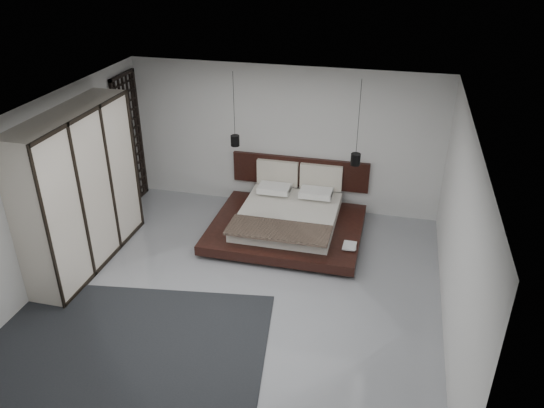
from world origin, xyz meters
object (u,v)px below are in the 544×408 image
(lattice_screen, at_px, (130,140))
(rug, at_px, (116,353))
(bed, at_px, (288,219))
(pendant_right, at_px, (356,159))
(pendant_left, at_px, (235,140))
(wardrobe, at_px, (80,190))

(lattice_screen, height_order, rug, lattice_screen)
(bed, height_order, rug, bed)
(pendant_right, bearing_deg, lattice_screen, 178.33)
(pendant_right, distance_m, rug, 5.00)
(lattice_screen, xyz_separation_m, pendant_right, (4.38, -0.13, 0.10))
(pendant_left, relative_size, wardrobe, 0.52)
(pendant_left, height_order, pendant_right, same)
(pendant_right, xyz_separation_m, rug, (-2.63, -4.02, -1.39))
(lattice_screen, distance_m, pendant_left, 2.21)
(lattice_screen, relative_size, pendant_left, 1.91)
(pendant_right, bearing_deg, pendant_left, 180.00)
(bed, bearing_deg, lattice_screen, 170.70)
(rug, bearing_deg, wardrobe, 127.44)
(pendant_left, xyz_separation_m, rug, (-0.44, -4.02, -1.54))
(wardrobe, bearing_deg, pendant_right, 26.57)
(bed, relative_size, pendant_right, 1.76)
(lattice_screen, bearing_deg, rug, -67.14)
(pendant_right, bearing_deg, rug, -123.20)
(pendant_left, distance_m, rug, 4.33)
(lattice_screen, relative_size, rug, 0.66)
(pendant_left, distance_m, wardrobe, 2.84)
(rug, bearing_deg, lattice_screen, 112.86)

